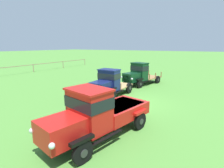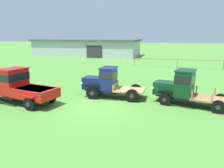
# 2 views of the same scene
# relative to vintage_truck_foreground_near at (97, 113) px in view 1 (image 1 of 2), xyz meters

# --- Properties ---
(ground_plane) EXTENTS (240.00, 240.00, 0.00)m
(ground_plane) POSITION_rel_vintage_truck_foreground_near_xyz_m (5.19, 0.72, -1.10)
(ground_plane) COLOR #518E38
(paddock_fence) EXTENTS (18.09, 0.38, 1.22)m
(paddock_fence) POSITION_rel_vintage_truck_foreground_near_xyz_m (13.24, 19.53, -0.16)
(paddock_fence) COLOR #997F60
(paddock_fence) RESTS_ON ground
(vintage_truck_foreground_near) EXTENTS (5.58, 2.87, 2.27)m
(vintage_truck_foreground_near) POSITION_rel_vintage_truck_foreground_near_xyz_m (0.00, 0.00, 0.00)
(vintage_truck_foreground_near) COLOR black
(vintage_truck_foreground_near) RESTS_ON ground
(vintage_truck_second_in_line) EXTENTS (4.53, 1.94, 2.18)m
(vintage_truck_second_in_line) POSITION_rel_vintage_truck_foreground_near_xyz_m (5.27, 2.82, -0.00)
(vintage_truck_second_in_line) COLOR black
(vintage_truck_second_in_line) RESTS_ON ground
(vintage_truck_midrow_center) EXTENTS (5.18, 2.80, 2.26)m
(vintage_truck_midrow_center) POSITION_rel_vintage_truck_foreground_near_xyz_m (10.47, 2.56, 0.01)
(vintage_truck_midrow_center) COLOR black
(vintage_truck_midrow_center) RESTS_ON ground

